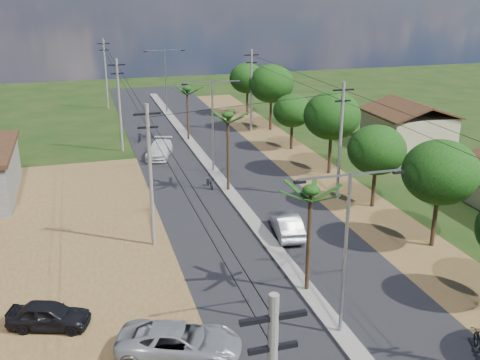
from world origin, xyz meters
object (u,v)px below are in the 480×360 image
object	(u,v)px
car_white_far	(160,150)
moto_rider_east	(480,345)
car_parked_silver	(180,343)
car_silver_mid	(287,225)
car_parked_dark	(49,316)

from	to	relation	value
car_white_far	moto_rider_east	xyz separation A→B (m)	(8.99, -34.07, -0.21)
car_parked_silver	moto_rider_east	bearing A→B (deg)	-84.84
moto_rider_east	car_silver_mid	bearing A→B (deg)	-50.67
car_white_far	moto_rider_east	size ratio (longest dim) A/B	2.57
car_silver_mid	moto_rider_east	xyz separation A→B (m)	(3.70, -14.17, -0.22)
car_white_far	car_parked_silver	world-z (taller)	car_parked_silver
car_parked_dark	car_silver_mid	bearing A→B (deg)	-46.69
car_silver_mid	car_white_far	bearing A→B (deg)	-66.39
car_white_far	car_parked_silver	bearing A→B (deg)	-78.65
car_parked_silver	moto_rider_east	world-z (taller)	car_parked_silver
car_parked_silver	moto_rider_east	size ratio (longest dim) A/B	2.81
car_white_far	car_parked_silver	xyz separation A→B (m)	(-3.71, -30.56, 0.03)
car_parked_silver	car_white_far	bearing A→B (deg)	13.66
car_silver_mid	car_parked_dark	size ratio (longest dim) A/B	1.14
car_parked_silver	car_parked_dark	bearing A→B (deg)	74.84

